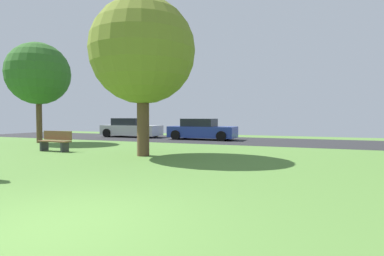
% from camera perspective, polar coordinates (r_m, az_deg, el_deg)
% --- Properties ---
extents(ground_plane, '(44.00, 44.00, 0.00)m').
position_cam_1_polar(ground_plane, '(4.82, -25.16, -16.70)').
color(ground_plane, '#547F38').
extents(road_strip, '(44.00, 6.40, 0.01)m').
position_cam_1_polar(road_strip, '(19.45, 11.90, -2.43)').
color(road_strip, '#28282B').
rests_on(road_strip, ground_plane).
extents(oak_tree_right, '(3.60, 3.60, 5.85)m').
position_cam_1_polar(oak_tree_right, '(20.08, -26.97, 9.07)').
color(oak_tree_right, brown).
rests_on(oak_tree_right, ground_plane).
extents(maple_tree_near, '(4.11, 4.11, 6.15)m').
position_cam_1_polar(maple_tree_near, '(12.29, -9.28, 14.00)').
color(maple_tree_near, brown).
rests_on(maple_tree_near, ground_plane).
extents(parked_car_silver, '(4.50, 1.99, 1.42)m').
position_cam_1_polar(parked_car_silver, '(23.30, -11.44, -0.07)').
color(parked_car_silver, '#B7B7BC').
rests_on(parked_car_silver, ground_plane).
extents(parked_car_blue, '(4.49, 1.95, 1.41)m').
position_cam_1_polar(parked_car_blue, '(20.31, 1.83, -0.37)').
color(parked_car_blue, '#233893').
rests_on(parked_car_blue, ground_plane).
extents(park_bench, '(1.60, 0.45, 0.90)m').
position_cam_1_polar(park_bench, '(14.77, -24.34, -2.22)').
color(park_bench, brown).
rests_on(park_bench, ground_plane).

